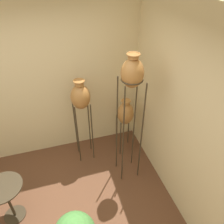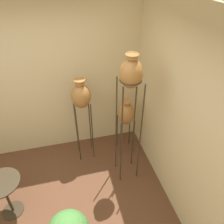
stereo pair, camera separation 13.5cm
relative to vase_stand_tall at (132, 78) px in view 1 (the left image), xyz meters
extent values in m
cube|color=beige|center=(-1.29, 0.99, -0.41)|extent=(7.52, 0.06, 2.70)
cube|color=beige|center=(0.50, -0.80, -0.41)|extent=(0.06, 7.52, 2.70)
cylinder|color=#382D1E|center=(-0.14, -0.14, -0.89)|extent=(0.02, 0.02, 1.74)
cylinder|color=#382D1E|center=(0.14, -0.14, -0.89)|extent=(0.02, 0.02, 1.74)
cylinder|color=#382D1E|center=(-0.14, 0.14, -0.89)|extent=(0.02, 0.02, 1.74)
cylinder|color=#382D1E|center=(0.14, 0.14, -0.89)|extent=(0.02, 0.02, 1.74)
torus|color=#382D1E|center=(0.00, 0.00, -0.02)|extent=(0.29, 0.29, 0.02)
ellipsoid|color=#A87038|center=(0.00, 0.00, 0.06)|extent=(0.29, 0.29, 0.39)
cylinder|color=#A87038|center=(0.00, 0.00, 0.28)|extent=(0.13, 0.13, 0.05)
torus|color=#A87038|center=(0.00, 0.00, 0.31)|extent=(0.17, 0.17, 0.02)
cylinder|color=#382D1E|center=(-0.71, 0.45, -1.18)|extent=(0.02, 0.02, 1.16)
cylinder|color=#382D1E|center=(-0.47, 0.45, -1.18)|extent=(0.02, 0.02, 1.16)
cylinder|color=#382D1E|center=(-0.71, 0.70, -1.18)|extent=(0.02, 0.02, 1.16)
cylinder|color=#382D1E|center=(-0.47, 0.70, -1.18)|extent=(0.02, 0.02, 1.16)
torus|color=#382D1E|center=(-0.59, 0.58, -0.60)|extent=(0.25, 0.25, 0.02)
ellipsoid|color=#A87038|center=(-0.59, 0.58, -0.51)|extent=(0.30, 0.30, 0.40)
cylinder|color=#A87038|center=(-0.59, 0.58, -0.27)|extent=(0.14, 0.14, 0.07)
torus|color=#A87038|center=(-0.59, 0.58, -0.24)|extent=(0.18, 0.18, 0.02)
cylinder|color=#382D1E|center=(0.02, 0.41, -1.40)|extent=(0.02, 0.02, 0.72)
cylinder|color=#382D1E|center=(0.26, 0.41, -1.40)|extent=(0.02, 0.02, 0.72)
cylinder|color=#382D1E|center=(0.02, 0.65, -1.40)|extent=(0.02, 0.02, 0.72)
cylinder|color=#382D1E|center=(0.26, 0.65, -1.40)|extent=(0.02, 0.02, 0.72)
torus|color=#382D1E|center=(0.14, 0.53, -1.04)|extent=(0.25, 0.25, 0.02)
ellipsoid|color=#A87038|center=(0.14, 0.53, -0.94)|extent=(0.28, 0.28, 0.41)
cylinder|color=#A87038|center=(0.14, 0.53, -0.71)|extent=(0.13, 0.13, 0.05)
torus|color=#A87038|center=(0.14, 0.53, -0.69)|extent=(0.16, 0.16, 0.02)
cylinder|color=#382D1E|center=(-1.79, -0.28, -1.75)|extent=(0.30, 0.30, 0.01)
cylinder|color=#382D1E|center=(-1.79, -0.28, -1.43)|extent=(0.04, 0.04, 0.62)
cylinder|color=#382D1E|center=(-1.79, -0.28, -1.12)|extent=(0.49, 0.49, 0.02)
camera|label=1|loc=(-0.96, -2.28, 1.24)|focal=35.00mm
camera|label=2|loc=(-0.83, -2.32, 1.24)|focal=35.00mm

